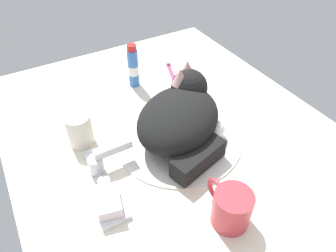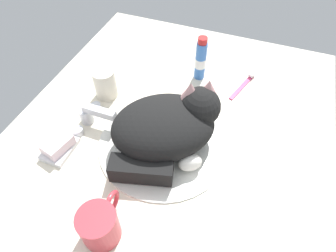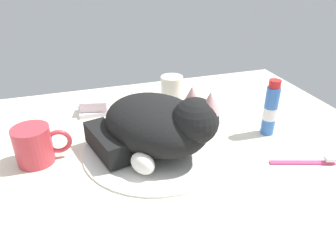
# 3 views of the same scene
# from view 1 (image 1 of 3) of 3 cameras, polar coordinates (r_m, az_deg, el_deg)

# --- Properties ---
(ground_plane) EXTENTS (1.10, 0.83, 0.03)m
(ground_plane) POSITION_cam_1_polar(r_m,az_deg,el_deg) (0.83, 1.77, -3.08)
(ground_plane) COLOR silver
(sink_basin) EXTENTS (0.33, 0.33, 0.01)m
(sink_basin) POSITION_cam_1_polar(r_m,az_deg,el_deg) (0.82, 1.80, -2.11)
(sink_basin) COLOR silver
(sink_basin) RESTS_ON ground_plane
(faucet) EXTENTS (0.12, 0.11, 0.06)m
(faucet) POSITION_cam_1_polar(r_m,az_deg,el_deg) (0.74, -12.06, -6.26)
(faucet) COLOR silver
(faucet) RESTS_ON ground_plane
(cat) EXTENTS (0.30, 0.31, 0.15)m
(cat) POSITION_cam_1_polar(r_m,az_deg,el_deg) (0.78, 2.47, 2.02)
(cat) COLOR black
(cat) RESTS_ON sink_basin
(coffee_mug) EXTENTS (0.12, 0.08, 0.08)m
(coffee_mug) POSITION_cam_1_polar(r_m,az_deg,el_deg) (0.65, 11.38, -14.38)
(coffee_mug) COLOR #C63842
(coffee_mug) RESTS_ON ground_plane
(rinse_cup) EXTENTS (0.06, 0.06, 0.09)m
(rinse_cup) POSITION_cam_1_polar(r_m,az_deg,el_deg) (0.81, -15.79, -0.74)
(rinse_cup) COLOR silver
(rinse_cup) RESTS_ON ground_plane
(soap_dish) EXTENTS (0.09, 0.06, 0.01)m
(soap_dish) POSITION_cam_1_polar(r_m,az_deg,el_deg) (0.69, -10.61, -14.34)
(soap_dish) COLOR white
(soap_dish) RESTS_ON ground_plane
(soap_bar) EXTENTS (0.08, 0.06, 0.03)m
(soap_bar) POSITION_cam_1_polar(r_m,az_deg,el_deg) (0.67, -10.82, -13.38)
(soap_bar) COLOR silver
(soap_bar) RESTS_ON soap_dish
(toothpaste_bottle) EXTENTS (0.03, 0.03, 0.14)m
(toothpaste_bottle) POSITION_cam_1_polar(r_m,az_deg,el_deg) (0.99, -6.36, 10.64)
(toothpaste_bottle) COLOR #3870C6
(toothpaste_bottle) RESTS_ON ground_plane
(toothbrush) EXTENTS (0.14, 0.05, 0.02)m
(toothbrush) POSITION_cam_1_polar(r_m,az_deg,el_deg) (1.08, 0.51, 10.07)
(toothbrush) COLOR #D83F72
(toothbrush) RESTS_ON ground_plane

